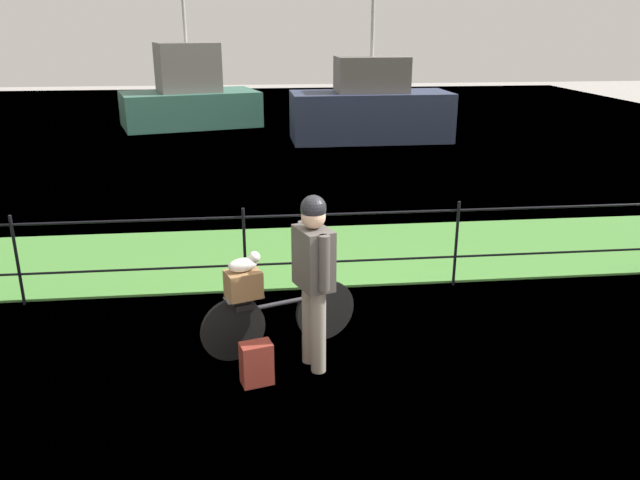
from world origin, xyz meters
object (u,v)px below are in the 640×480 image
Objects in this scene: wooden_crate at (243,284)px; cyclist_person at (314,268)px; moored_boat_near at (371,109)px; moored_boat_mid at (189,97)px; terrier_dog at (245,263)px; bicycle_main at (279,318)px; backpack_on_paving at (257,363)px.

cyclist_person is at bearing -21.42° from wooden_crate.
moored_boat_mid is (-5.22, 3.23, 0.05)m from moored_boat_near.
wooden_crate is 0.07× the size of moored_boat_mid.
wooden_crate is 0.21m from terrier_dog.
terrier_dog reaches higher than bicycle_main.
moored_boat_near is at bearing 73.75° from terrier_dog.
wooden_crate is at bearing -160.62° from bicycle_main.
cyclist_person is at bearing -22.81° from terrier_dog.
moored_boat_near reaches higher than backpack_on_paving.
wooden_crate is 12.34m from moored_boat_near.
wooden_crate is 0.76m from backpack_on_paving.
wooden_crate is 0.73m from cyclist_person.
moored_boat_mid reaches higher than terrier_dog.
wooden_crate is 0.19× the size of cyclist_person.
moored_boat_mid is (-1.75, 15.07, 0.16)m from wooden_crate.
cyclist_person is at bearing -81.12° from moored_boat_mid.
bicycle_main is 0.72m from terrier_dog.
terrier_dog is at bearing -106.25° from moored_boat_near.
backpack_on_paving is at bearing -78.75° from wooden_crate.
wooden_crate is 0.07× the size of moored_boat_near.
moored_boat_mid reaches higher than wooden_crate.
bicycle_main is at bearing 129.90° from cyclist_person.
wooden_crate is 15.17m from moored_boat_mid.
bicycle_main is 4.83× the size of wooden_crate.
terrier_dog is 0.07× the size of moored_boat_near.
terrier_dog is 0.07× the size of moored_boat_mid.
cyclist_person is at bearing -103.17° from moored_boat_near.
terrier_dog is at bearing 157.19° from cyclist_person.
bicycle_main is at bearing -126.10° from backpack_on_paving.
backpack_on_paving is at bearing -83.22° from moored_boat_mid.
moored_boat_mid is at bearing 98.88° from cyclist_person.
moored_boat_near is at bearing -31.72° from moored_boat_mid.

